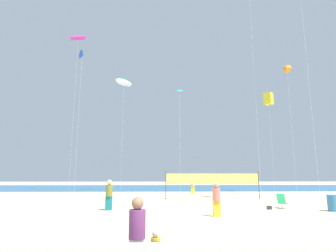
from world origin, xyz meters
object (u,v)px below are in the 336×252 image
beach_handbag (269,208)px  kite_yellow_box (268,99)px  beachgoer_sage_shirt (193,185)px  toddler_figure (156,251)px  beachgoer_olive_shirt (109,194)px  kite_blue_delta (82,55)px  beachgoer_coral_shirt (216,198)px  kite_white_inflatable (124,83)px  kite_magenta_tube (78,38)px  folding_beach_chair (282,201)px  kite_orange_delta (287,69)px  mother_figure (137,232)px  volleyball_net (212,180)px  kite_cyan_diamond (180,92)px  trash_barrel (333,203)px

beach_handbag → kite_yellow_box: (7.11, 16.11, 11.56)m
beachgoer_sage_shirt → beach_handbag: size_ratio=6.60×
toddler_figure → beachgoer_olive_shirt: 11.02m
beach_handbag → kite_blue_delta: kite_blue_delta is taller
beachgoer_sage_shirt → beachgoer_coral_shirt: bearing=58.3°
toddler_figure → kite_white_inflatable: 31.81m
beach_handbag → kite_magenta_tube: kite_magenta_tube is taller
folding_beach_chair → kite_orange_delta: 18.06m
mother_figure → volleyball_net: volleyball_net is taller
kite_magenta_tube → toddler_figure: bearing=-68.0°
beach_handbag → kite_orange_delta: bearing=56.6°
kite_blue_delta → kite_yellow_box: (23.72, 1.48, -5.12)m
beachgoer_sage_shirt → kite_orange_delta: bearing=140.6°
volleyball_net → kite_cyan_diamond: bearing=138.5°
mother_figure → kite_orange_delta: (14.51, 21.73, 12.86)m
toddler_figure → beach_handbag: bearing=30.1°
beachgoer_coral_shirt → beach_handbag: (3.78, 2.70, -0.81)m
kite_white_inflatable → kite_orange_delta: size_ratio=1.05×
kite_white_inflatable → beachgoer_sage_shirt: bearing=-28.4°
folding_beach_chair → trash_barrel: bearing=13.2°
trash_barrel → kite_blue_delta: (-20.06, 15.53, 16.33)m
beachgoer_sage_shirt → kite_blue_delta: (-13.37, 1.72, 15.80)m
beachgoer_coral_shirt → kite_cyan_diamond: size_ratio=0.16×
kite_orange_delta → beachgoer_sage_shirt: bearing=170.3°
kite_magenta_tube → kite_white_inflatable: bearing=-6.3°
trash_barrel → kite_yellow_box: size_ratio=0.08×
volleyball_net → folding_beach_chair: bearing=-61.3°
folding_beach_chair → kite_orange_delta: (6.26, 10.54, 13.27)m
kite_blue_delta → toddler_figure: bearing=-68.7°
beach_handbag → mother_figure: bearing=-124.0°
mother_figure → kite_cyan_diamond: bearing=69.1°
beachgoer_sage_shirt → kite_magenta_tube: (-15.24, 5.37, 19.94)m
kite_yellow_box → kite_cyan_diamond: bearing=-149.1°
mother_figure → beachgoer_olive_shirt: bearing=90.0°
toddler_figure → trash_barrel: bearing=16.2°
mother_figure → beach_handbag: mother_figure is taller
beachgoer_olive_shirt → kite_orange_delta: (17.15, 11.24, 12.77)m
volleyball_net → beach_handbag: volleyball_net is taller
beach_handbag → kite_cyan_diamond: 14.41m
mother_figure → kite_yellow_box: size_ratio=0.13×
beach_handbag → kite_magenta_tube: size_ratio=0.01×
folding_beach_chair → kite_orange_delta: kite_orange_delta is taller
beachgoer_sage_shirt → kite_magenta_tube: bearing=-49.1°
beachgoer_olive_shirt → kite_cyan_diamond: kite_cyan_diamond is taller
beachgoer_olive_shirt → kite_cyan_diamond: size_ratio=0.17×
toddler_figure → volleyball_net: (4.50, 17.36, 1.13)m
kite_orange_delta → kite_magenta_tube: bearing=164.5°
mother_figure → trash_barrel: bearing=28.3°
trash_barrel → kite_white_inflatable: 27.60m
trash_barrel → beach_handbag: (-3.45, 0.89, -0.36)m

